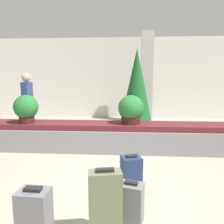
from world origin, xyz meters
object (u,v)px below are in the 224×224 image
object	(u,v)px
pillar	(147,78)
potted_plant_1	(131,110)
suitcase_2	(131,172)
traveler_0	(27,99)
suitcase_4	(131,203)
decorated_tree	(137,87)
suitcase_1	(105,206)
suitcase_0	(35,222)
potted_plant_0	(26,108)

from	to	relation	value
pillar	potted_plant_1	bearing A→B (deg)	-100.77
suitcase_2	traveler_0	bearing A→B (deg)	117.53
suitcase_2	suitcase_4	xyz separation A→B (m)	(-0.02, -0.81, -0.01)
suitcase_4	decorated_tree	distance (m)	4.59
potted_plant_1	pillar	bearing A→B (deg)	79.23
pillar	potted_plant_1	size ratio (longest dim) A/B	5.07
pillar	suitcase_4	xyz separation A→B (m)	(-0.65, -5.73, -1.37)
suitcase_1	decorated_tree	world-z (taller)	decorated_tree
suitcase_1	decorated_tree	size ratio (longest dim) A/B	0.30
pillar	suitcase_1	world-z (taller)	pillar
suitcase_0	suitcase_4	xyz separation A→B (m)	(0.88, 0.48, -0.08)
potted_plant_1	suitcase_2	bearing A→B (deg)	-90.61
potted_plant_1	potted_plant_0	bearing A→B (deg)	-178.02
suitcase_2	traveler_0	distance (m)	3.97
suitcase_1	suitcase_4	bearing A→B (deg)	36.14
potted_plant_0	potted_plant_1	distance (m)	2.33
pillar	traveler_0	size ratio (longest dim) A/B	1.84
suitcase_1	suitcase_2	world-z (taller)	suitcase_1
suitcase_1	potted_plant_1	xyz separation A→B (m)	(0.29, 2.79, 0.55)
potted_plant_1	traveler_0	distance (m)	2.98
pillar	suitcase_0	world-z (taller)	pillar
suitcase_2	potted_plant_0	world-z (taller)	potted_plant_0
pillar	suitcase_0	xyz separation A→B (m)	(-1.53, -6.21, -1.29)
suitcase_0	suitcase_2	xyz separation A→B (m)	(0.90, 1.29, -0.07)
traveler_0	suitcase_4	bearing A→B (deg)	-138.56
suitcase_1	potted_plant_1	world-z (taller)	potted_plant_1
suitcase_1	traveler_0	bearing A→B (deg)	112.47
suitcase_2	potted_plant_1	bearing A→B (deg)	71.32
traveler_0	decorated_tree	size ratio (longest dim) A/B	0.70
suitcase_1	pillar	bearing A→B (deg)	70.57
suitcase_0	decorated_tree	size ratio (longest dim) A/B	0.26
potted_plant_0	traveler_0	size ratio (longest dim) A/B	0.36
potted_plant_1	traveler_0	world-z (taller)	traveler_0
suitcase_2	decorated_tree	xyz separation A→B (m)	(0.22, 3.65, 1.09)
pillar	suitcase_2	world-z (taller)	pillar
pillar	suitcase_4	distance (m)	5.93
suitcase_0	traveler_0	bearing A→B (deg)	117.65
potted_plant_0	potted_plant_1	bearing A→B (deg)	1.98
suitcase_1	suitcase_4	size ratio (longest dim) A/B	1.54
suitcase_2	potted_plant_1	xyz separation A→B (m)	(0.02, 1.71, 0.68)
suitcase_0	suitcase_4	bearing A→B (deg)	31.02
decorated_tree	suitcase_1	bearing A→B (deg)	-95.97
pillar	potted_plant_0	distance (m)	4.47
suitcase_0	suitcase_4	world-z (taller)	suitcase_0
pillar	decorated_tree	distance (m)	1.37
pillar	suitcase_4	world-z (taller)	pillar
suitcase_0	decorated_tree	world-z (taller)	decorated_tree
suitcase_2	suitcase_4	size ratio (longest dim) A/B	1.02
traveler_0	decorated_tree	world-z (taller)	decorated_tree
suitcase_2	suitcase_4	bearing A→B (deg)	-109.32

